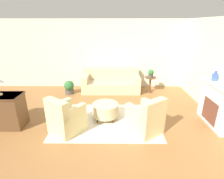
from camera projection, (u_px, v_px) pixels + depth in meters
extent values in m
plane|color=#996638|center=(107.00, 121.00, 5.00)|extent=(16.00, 16.00, 0.00)
cube|color=beige|center=(109.00, 54.00, 7.34)|extent=(9.93, 0.12, 2.80)
cube|color=beige|center=(107.00, 121.00, 5.00)|extent=(2.89, 2.05, 0.01)
cube|color=#C6B289|center=(111.00, 86.00, 7.16)|extent=(2.30, 0.97, 0.41)
cube|color=#C6B289|center=(111.00, 74.00, 7.36)|extent=(2.30, 0.20, 0.45)
cube|color=#C6B289|center=(85.00, 79.00, 7.03)|extent=(0.24, 0.93, 0.25)
cube|color=#C6B289|center=(136.00, 79.00, 7.01)|extent=(0.24, 0.93, 0.25)
cube|color=brown|center=(111.00, 94.00, 6.79)|extent=(2.07, 0.05, 0.06)
cube|color=beige|center=(67.00, 123.00, 4.45)|extent=(0.99, 1.00, 0.45)
cube|color=beige|center=(57.00, 110.00, 4.08)|extent=(0.67, 0.56, 0.50)
cube|color=beige|center=(74.00, 113.00, 4.19)|extent=(0.52, 0.65, 0.28)
cube|color=beige|center=(60.00, 107.00, 4.49)|extent=(0.52, 0.65, 0.28)
cube|color=brown|center=(78.00, 124.00, 4.78)|extent=(0.53, 0.40, 0.06)
cube|color=beige|center=(144.00, 123.00, 4.44)|extent=(0.99, 1.00, 0.45)
cube|color=beige|center=(154.00, 110.00, 4.06)|extent=(0.67, 0.56, 0.50)
cube|color=beige|center=(152.00, 107.00, 4.47)|extent=(0.52, 0.65, 0.28)
cube|color=beige|center=(137.00, 113.00, 4.18)|extent=(0.52, 0.65, 0.28)
cube|color=brown|center=(135.00, 124.00, 4.77)|extent=(0.53, 0.40, 0.06)
cylinder|color=#C6B289|center=(105.00, 109.00, 5.00)|extent=(0.75, 0.75, 0.35)
cylinder|color=brown|center=(97.00, 121.00, 4.88)|extent=(0.05, 0.05, 0.12)
cylinder|color=brown|center=(113.00, 121.00, 4.87)|extent=(0.05, 0.05, 0.12)
cylinder|color=brown|center=(98.00, 113.00, 5.30)|extent=(0.05, 0.05, 0.12)
cylinder|color=brown|center=(113.00, 113.00, 5.29)|extent=(0.05, 0.05, 0.12)
cylinder|color=brown|center=(151.00, 77.00, 6.89)|extent=(0.45, 0.45, 0.03)
cylinder|color=brown|center=(150.00, 85.00, 7.00)|extent=(0.08, 0.08, 0.60)
cylinder|color=brown|center=(149.00, 92.00, 7.10)|extent=(0.25, 0.25, 0.03)
cube|color=white|center=(218.00, 105.00, 4.65)|extent=(0.36, 1.25, 1.15)
cube|color=brown|center=(210.00, 111.00, 4.72)|extent=(0.02, 0.69, 0.63)
cube|color=white|center=(221.00, 86.00, 4.46)|extent=(0.44, 1.35, 0.05)
cube|color=brown|center=(4.00, 111.00, 4.59)|extent=(0.98, 0.55, 0.91)
cube|color=#4E341E|center=(0.00, 96.00, 4.43)|extent=(1.02, 0.59, 0.03)
cylinder|color=#38569E|center=(215.00, 77.00, 4.74)|extent=(0.16, 0.16, 0.19)
cylinder|color=#38569E|center=(216.00, 72.00, 4.69)|extent=(0.07, 0.07, 0.08)
cylinder|color=#4C4742|center=(151.00, 76.00, 6.87)|extent=(0.19, 0.19, 0.10)
sphere|color=#2D6B33|center=(151.00, 72.00, 6.82)|extent=(0.23, 0.23, 0.23)
cylinder|color=#4C4742|center=(70.00, 91.00, 6.93)|extent=(0.33, 0.33, 0.17)
sphere|color=#2D6B33|center=(69.00, 86.00, 6.85)|extent=(0.38, 0.38, 0.38)
cylinder|color=tan|center=(0.00, 95.00, 4.42)|extent=(0.13, 0.13, 0.03)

